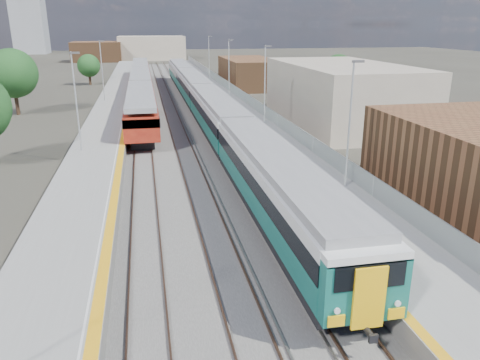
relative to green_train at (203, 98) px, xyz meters
name	(u,v)px	position (x,y,z in m)	size (l,w,h in m)	color
ground	(191,120)	(-1.50, -0.57, -2.34)	(320.00, 320.00, 0.00)	#47443A
ballast_bed	(170,116)	(-3.75, 1.93, -2.31)	(10.50, 155.00, 0.06)	#565451
tracks	(174,113)	(-3.15, 3.61, -2.23)	(8.96, 160.00, 0.17)	#4C3323
platform_right	(232,110)	(3.78, 1.92, -1.80)	(4.70, 155.00, 8.52)	slate
platform_left	(111,114)	(-10.55, 1.92, -1.82)	(4.30, 155.00, 8.52)	slate
buildings	(92,23)	(-19.62, 88.03, 8.37)	(72.00, 185.50, 40.00)	brown
green_train	(203,98)	(0.00, 0.00, 0.00)	(3.01, 83.83, 3.32)	black
red_train	(141,84)	(-7.00, 15.28, -0.07)	(3.04, 61.58, 3.84)	black
tree_b	(13,73)	(-21.70, 6.69, 2.58)	(5.76, 5.76, 7.80)	#382619
tree_c	(89,66)	(-16.06, 35.61, 1.06)	(3.99, 3.99, 5.41)	#382619
tree_d	(338,70)	(21.68, 12.49, 1.62)	(4.64, 4.64, 6.29)	#382619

